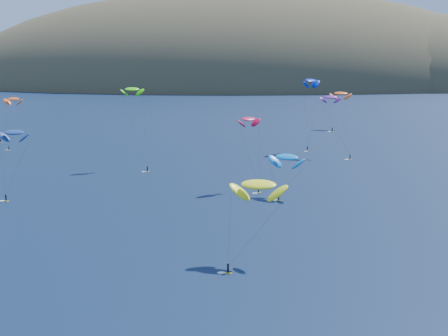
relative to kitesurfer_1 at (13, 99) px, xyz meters
name	(u,v)px	position (x,y,z in m)	size (l,w,h in m)	color
island	(262,94)	(119.70, 396.02, -29.38)	(730.00, 300.00, 210.00)	#3D3526
kitesurfer_1	(13,99)	(0.00, 0.00, 0.00)	(8.56, 10.47, 20.87)	#FFF31C
kitesurfer_2	(259,185)	(87.04, -127.42, -4.54)	(11.72, 11.38, 16.93)	#FFF31C
kitesurfer_3	(132,89)	(51.30, -38.41, 6.43)	(10.16, 12.38, 27.23)	#FFF31C
kitesurfer_4	(311,81)	(113.06, -5.21, 7.31)	(9.44, 9.81, 28.60)	#FFF31C
kitesurfer_5	(287,157)	(97.05, -78.97, -8.21)	(10.69, 10.20, 13.18)	#FFF31C
kitesurfer_6	(331,97)	(118.55, -17.42, 2.17)	(10.30, 10.90, 22.92)	#FFF31C
kitesurfer_9	(249,119)	(87.46, -69.39, 0.55)	(7.82, 10.05, 21.28)	#FFF31C
kitesurfer_10	(14,133)	(26.07, -78.28, -1.86)	(8.57, 9.12, 19.09)	#FFF31C
kitesurfer_11	(341,93)	(135.61, 55.06, -2.16)	(11.23, 14.34, 19.26)	#FFF31C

